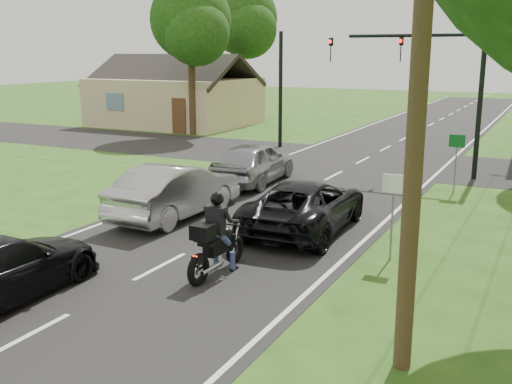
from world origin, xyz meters
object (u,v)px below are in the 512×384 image
at_px(motorcycle_rider, 215,242).
at_px(sign_green, 457,149).
at_px(silver_sedan, 176,191).
at_px(dark_suv, 305,205).
at_px(sign_white, 393,196).
at_px(silver_suv, 253,162).
at_px(utility_pole_near, 421,42).
at_px(traffic_signal, 433,73).

bearing_deg(motorcycle_rider, sign_green, 73.83).
bearing_deg(sign_green, silver_sedan, -134.83).
relative_size(dark_suv, sign_white, 2.45).
relative_size(dark_suv, silver_sedan, 1.05).
height_order(silver_sedan, sign_white, sign_white).
bearing_deg(sign_green, silver_suv, -166.22).
height_order(utility_pole_near, sign_green, utility_pole_near).
bearing_deg(sign_green, traffic_signal, 117.38).
height_order(traffic_signal, sign_green, traffic_signal).
bearing_deg(sign_green, utility_pole_near, -84.28).
xyz_separation_m(utility_pole_near, sign_green, (-1.30, 12.98, -3.49)).
distance_m(silver_suv, sign_white, 9.39).
distance_m(dark_suv, silver_sedan, 4.11).
bearing_deg(dark_suv, sign_green, -117.09).
xyz_separation_m(traffic_signal, sign_green, (1.56, -3.02, -2.54)).
xyz_separation_m(motorcycle_rider, traffic_signal, (1.91, 13.83, 3.37)).
height_order(dark_suv, sign_green, sign_green).
distance_m(motorcycle_rider, sign_white, 4.39).
height_order(traffic_signal, utility_pole_near, utility_pole_near).
relative_size(motorcycle_rider, sign_green, 1.06).
bearing_deg(utility_pole_near, motorcycle_rider, 155.55).
bearing_deg(sign_green, dark_suv, -114.29).
bearing_deg(sign_green, motorcycle_rider, -107.82).
bearing_deg(dark_suv, silver_suv, -52.38).
bearing_deg(silver_sedan, utility_pole_near, 145.87).
height_order(silver_sedan, utility_pole_near, utility_pole_near).
relative_size(silver_sedan, silver_suv, 1.04).
xyz_separation_m(traffic_signal, utility_pole_near, (2.86, -16.00, 0.95)).
bearing_deg(silver_sedan, motorcycle_rider, 135.23).
bearing_deg(silver_suv, sign_green, -170.09).
xyz_separation_m(dark_suv, traffic_signal, (1.44, 9.67, 3.40)).
height_order(utility_pole_near, sign_white, utility_pole_near).
distance_m(silver_sedan, sign_white, 6.98).
xyz_separation_m(sign_white, sign_green, (0.20, 8.00, 0.00)).
relative_size(motorcycle_rider, dark_suv, 0.43).
relative_size(traffic_signal, sign_white, 3.00).
bearing_deg(utility_pole_near, silver_sedan, 145.09).
distance_m(dark_suv, traffic_signal, 10.35).
height_order(dark_suv, traffic_signal, traffic_signal).
height_order(motorcycle_rider, utility_pole_near, utility_pole_near).
height_order(dark_suv, silver_suv, silver_suv).
bearing_deg(utility_pole_near, sign_white, 106.76).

